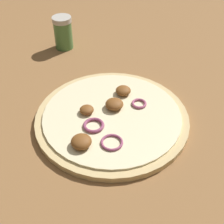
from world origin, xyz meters
The scene contains 3 objects.
ground_plane centered at (0.00, 0.00, 0.00)m, with size 3.00×3.00×0.00m, color olive.
pizza centered at (0.00, 0.00, 0.01)m, with size 0.29×0.29×0.03m.
spice_jar centered at (0.11, 0.29, 0.04)m, with size 0.05×0.05×0.08m.
Camera 1 is at (-0.31, -0.31, 0.41)m, focal length 50.00 mm.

